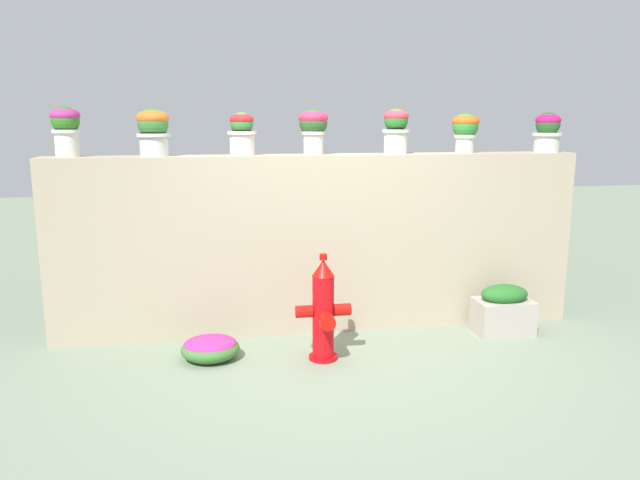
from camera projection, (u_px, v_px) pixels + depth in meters
The scene contains 12 objects.
ground_plane at pixel (339, 367), 5.09m from camera, with size 24.00×24.00×0.00m, color gray.
stone_wall at pixel (320, 243), 5.89m from camera, with size 5.02×0.33×1.70m, color tan.
potted_plant_0 at pixel (66, 126), 5.35m from camera, with size 0.25×0.25×0.44m.
potted_plant_1 at pixel (153, 128), 5.42m from camera, with size 0.29×0.29×0.42m.
potted_plant_2 at pixel (242, 131), 5.59m from camera, with size 0.27×0.27×0.39m.
potted_plant_3 at pixel (313, 126), 5.67m from camera, with size 0.28×0.28×0.42m.
potted_plant_4 at pixel (396, 128), 5.76m from camera, with size 0.26×0.26×0.42m.
potted_plant_5 at pixel (465, 128), 5.94m from camera, with size 0.26×0.26×0.38m.
potted_plant_6 at pixel (548, 130), 6.02m from camera, with size 0.29×0.29×0.39m.
fire_hydrant at pixel (323, 312), 5.18m from camera, with size 0.47×0.37×0.93m.
flower_bush_left at pixel (210, 347), 5.24m from camera, with size 0.50×0.45×0.21m.
planter_box at pixel (503, 310), 5.86m from camera, with size 0.54×0.35×0.48m.
Camera 1 is at (-0.94, -4.69, 2.05)m, focal length 34.38 mm.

